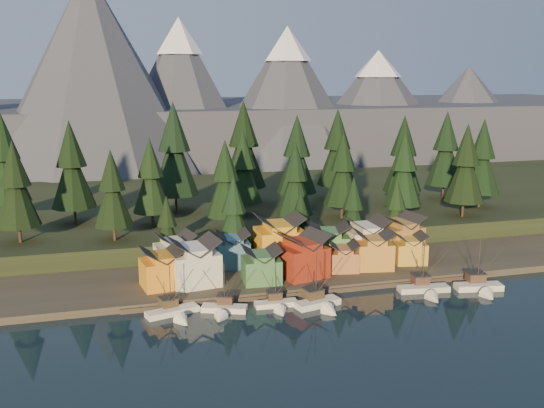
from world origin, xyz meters
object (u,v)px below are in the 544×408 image
object	(u,v)px
house_back_1	(232,248)
boat_3	(320,296)
house_back_0	(175,252)
boat_2	(277,299)
boat_5	(426,284)
house_front_0	(163,266)
boat_6	(481,281)
boat_1	(223,303)
house_front_1	(194,260)
boat_0	(174,307)

from	to	relation	value
house_back_1	boat_3	bearing A→B (deg)	-62.51
house_back_0	house_back_1	xyz separation A→B (m)	(13.32, 0.19, -0.24)
boat_2	boat_5	bearing A→B (deg)	1.23
house_front_0	house_back_1	bearing A→B (deg)	20.81
boat_2	boat_6	bearing A→B (deg)	-1.15
boat_1	boat_5	bearing A→B (deg)	20.05
house_front_1	house_back_0	distance (m)	10.27
house_front_1	house_back_1	bearing A→B (deg)	35.71
house_front_1	house_back_0	xyz separation A→B (m)	(-2.97, 9.81, -0.67)
boat_5	boat_6	bearing A→B (deg)	-2.29
boat_5	house_back_0	xyz separation A→B (m)	(-50.20, 24.39, 4.09)
boat_5	house_front_1	size ratio (longest dim) A/B	1.11
boat_3	house_front_1	distance (m)	28.39
house_front_0	boat_3	bearing A→B (deg)	-38.43
boat_6	boat_0	bearing A→B (deg)	-172.92
boat_6	house_back_1	size ratio (longest dim) A/B	1.48
boat_1	boat_0	bearing A→B (deg)	-164.45
boat_5	house_back_0	world-z (taller)	boat_5
boat_1	house_back_1	distance (m)	25.16
boat_6	house_back_0	distance (m)	67.68
boat_0	boat_5	world-z (taller)	boat_5
boat_0	house_front_0	bearing A→B (deg)	77.89
boat_6	house_front_1	bearing A→B (deg)	174.55
boat_3	house_front_1	size ratio (longest dim) A/B	1.10
boat_2	house_back_0	bearing A→B (deg)	128.06
boat_5	house_back_1	bearing A→B (deg)	153.61
house_front_1	house_back_0	world-z (taller)	house_front_1
boat_1	boat_6	xyz separation A→B (m)	(55.66, -2.68, 0.34)
boat_1	boat_3	world-z (taller)	boat_3
house_front_0	house_front_1	world-z (taller)	house_front_1
boat_2	house_back_1	world-z (taller)	house_back_1
boat_5	house_front_0	bearing A→B (deg)	171.92
boat_0	boat_2	bearing A→B (deg)	-18.95
boat_3	boat_5	distance (m)	24.51
house_back_0	house_back_1	size ratio (longest dim) A/B	1.14
boat_2	boat_0	bearing A→B (deg)	178.92
house_front_0	house_back_1	xyz separation A→B (m)	(17.02, 9.76, -0.11)
boat_3	house_back_0	world-z (taller)	boat_3
boat_6	house_front_0	world-z (taller)	boat_6
house_front_0	house_back_1	distance (m)	19.62
house_front_1	house_front_0	bearing A→B (deg)	169.68
boat_5	house_back_1	size ratio (longest dim) A/B	1.46
boat_3	house_front_1	xyz separation A→B (m)	(-22.78, 16.36, 4.41)
boat_5	house_front_1	distance (m)	49.66
boat_3	house_front_0	bearing A→B (deg)	137.04
boat_6	house_back_0	world-z (taller)	boat_6
boat_5	house_back_0	size ratio (longest dim) A/B	1.28
boat_1	house_front_0	xyz separation A→B (m)	(-10.23, 14.16, 3.97)
boat_1	boat_2	size ratio (longest dim) A/B	1.08
house_front_1	boat_2	bearing A→B (deg)	-52.66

